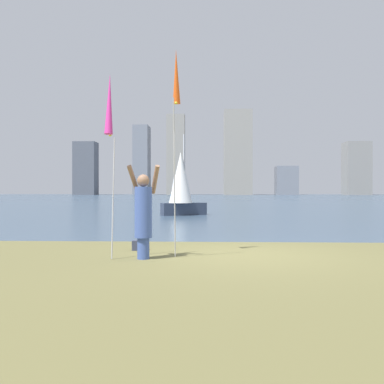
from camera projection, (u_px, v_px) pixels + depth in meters
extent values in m
cube|color=#384C60|center=(215.00, 199.00, 70.47)|extent=(120.00, 117.75, 0.12)
cube|color=#33301C|center=(236.00, 243.00, 11.65)|extent=(120.00, 0.70, 0.02)
cylinder|color=#3F59A5|center=(143.00, 248.00, 8.81)|extent=(0.24, 0.24, 0.42)
cylinder|color=#3F59A5|center=(143.00, 212.00, 8.80)|extent=(0.34, 0.34, 1.00)
sphere|color=#936B51|center=(143.00, 181.00, 8.80)|extent=(0.24, 0.24, 0.24)
cylinder|color=#936B51|center=(133.00, 179.00, 8.95)|extent=(0.24, 0.39, 0.57)
cylinder|color=#936B51|center=(155.00, 179.00, 8.93)|extent=(0.24, 0.39, 0.57)
cylinder|color=#B2B2B7|center=(113.00, 197.00, 8.88)|extent=(0.02, 0.29, 2.39)
cone|color=#D83399|center=(109.00, 104.00, 8.54)|extent=(0.16, 0.29, 1.18)
sphere|color=yellow|center=(110.00, 135.00, 8.61)|extent=(0.06, 0.06, 0.06)
cylinder|color=#B2B2B7|center=(174.00, 179.00, 8.83)|extent=(0.02, 0.43, 3.11)
cone|color=#F25919|center=(176.00, 77.00, 9.30)|extent=(0.16, 0.30, 1.12)
sphere|color=yellow|center=(176.00, 103.00, 9.23)|extent=(0.06, 0.06, 0.06)
cube|color=#33384C|center=(139.00, 245.00, 10.07)|extent=(0.28, 0.20, 0.22)
cube|color=#2D6084|center=(174.00, 197.00, 64.58)|extent=(1.18, 1.89, 0.67)
cylinder|color=silver|center=(174.00, 181.00, 64.56)|extent=(0.06, 0.06, 3.84)
cone|color=white|center=(174.00, 184.00, 64.44)|extent=(1.16, 1.16, 2.97)
cube|color=#333D51|center=(184.00, 209.00, 23.89)|extent=(2.44, 1.64, 0.65)
cylinder|color=silver|center=(184.00, 169.00, 23.88)|extent=(0.07, 0.07, 3.65)
cone|color=white|center=(181.00, 177.00, 23.80)|extent=(1.69, 1.69, 2.70)
cube|color=#565B66|center=(86.00, 168.00, 118.07)|extent=(5.68, 4.91, 13.81)
cube|color=gray|center=(142.00, 160.00, 119.13)|extent=(3.95, 6.43, 18.14)
cube|color=gray|center=(176.00, 155.00, 115.78)|extent=(4.58, 3.60, 20.58)
cube|color=gray|center=(238.00, 153.00, 116.28)|extent=(7.07, 7.06, 21.64)
cube|color=gray|center=(286.00, 181.00, 115.18)|extent=(5.43, 4.93, 7.32)
cube|color=gray|center=(356.00, 169.00, 113.82)|extent=(6.02, 5.80, 13.36)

